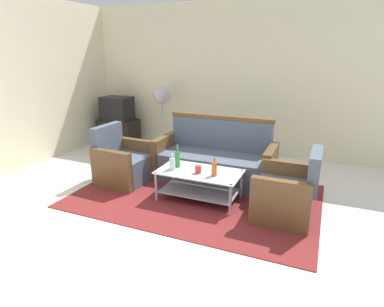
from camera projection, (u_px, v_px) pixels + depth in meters
ground_plane at (179, 222)px, 3.76m from camera, size 14.00×14.00×0.00m
wall_back at (247, 80)px, 6.01m from camera, size 6.52×0.12×2.80m
rug at (196, 196)px, 4.43m from camera, size 3.26×2.11×0.01m
couch at (215, 161)px, 4.90m from camera, size 1.80×0.75×0.96m
armchair_left at (123, 164)px, 4.86m from camera, size 0.73×0.78×0.85m
armchair_right at (287, 195)px, 3.81m from camera, size 0.70×0.76×0.85m
coffee_table at (199, 181)px, 4.25m from camera, size 1.10×0.60×0.40m
bottle_clear at (172, 164)px, 4.23m from camera, size 0.08×0.08×0.23m
bottle_orange at (214, 169)px, 4.03m from camera, size 0.07×0.07×0.25m
bottle_green at (178, 159)px, 4.33m from camera, size 0.07×0.07×0.31m
cup at (198, 169)px, 4.13m from camera, size 0.08×0.08×0.10m
tv_stand at (119, 131)px, 6.89m from camera, size 0.80×0.50×0.52m
television at (117, 108)px, 6.74m from camera, size 0.60×0.45×0.48m
pedestal_fan at (162, 99)px, 6.31m from camera, size 0.36×0.36×1.27m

